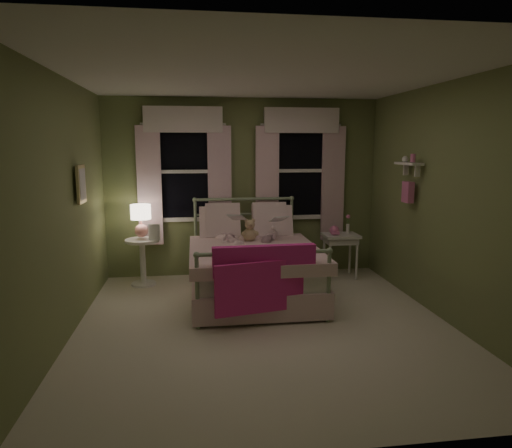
{
  "coord_description": "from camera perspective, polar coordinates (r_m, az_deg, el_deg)",
  "views": [
    {
      "loc": [
        -0.72,
        -4.61,
        1.91
      ],
      "look_at": [
        -0.0,
        0.66,
        1.0
      ],
      "focal_mm": 32.0,
      "sensor_mm": 36.0,
      "label": 1
    }
  ],
  "objects": [
    {
      "name": "room_shell",
      "position": [
        4.71,
        1.13,
        2.25
      ],
      "size": [
        4.2,
        4.2,
        4.2
      ],
      "color": "silver",
      "rests_on": "ground"
    },
    {
      "name": "child_right",
      "position": [
        6.21,
        1.6,
        0.55
      ],
      "size": [
        0.41,
        0.37,
        0.71
      ],
      "primitive_type": "imported",
      "rotation": [
        0.0,
        0.0,
        2.81
      ],
      "color": "#F7D1DD",
      "rests_on": "bed"
    },
    {
      "name": "book_left",
      "position": [
        5.89,
        -3.39,
        0.42
      ],
      "size": [
        0.23,
        0.18,
        0.26
      ],
      "primitive_type": "imported",
      "rotation": [
        1.22,
        0.0,
        -0.35
      ],
      "color": "beige",
      "rests_on": "child_left"
    },
    {
      "name": "teddy_bear",
      "position": [
        6.04,
        -0.79,
        -0.97
      ],
      "size": [
        0.23,
        0.19,
        0.31
      ],
      "color": "tan",
      "rests_on": "bed"
    },
    {
      "name": "nightstand_left",
      "position": [
        6.5,
        -14.0,
        -3.84
      ],
      "size": [
        0.46,
        0.46,
        0.65
      ],
      "color": "white",
      "rests_on": "ground"
    },
    {
      "name": "bud_vase",
      "position": [
        6.78,
        11.42,
        0.0
      ],
      "size": [
        0.06,
        0.06,
        0.28
      ],
      "color": "white",
      "rests_on": "nightstand_right"
    },
    {
      "name": "book_nightstand",
      "position": [
        6.37,
        -13.27,
        -1.9
      ],
      "size": [
        0.22,
        0.26,
        0.02
      ],
      "primitive_type": "imported",
      "rotation": [
        0.0,
        0.0,
        -0.29
      ],
      "color": "beige",
      "rests_on": "nightstand_left"
    },
    {
      "name": "child_left",
      "position": [
        6.13,
        -3.57,
        0.96
      ],
      "size": [
        0.35,
        0.29,
        0.82
      ],
      "primitive_type": "imported",
      "rotation": [
        0.0,
        0.0,
        3.48
      ],
      "color": "#F7D1DD",
      "rests_on": "bed"
    },
    {
      "name": "window_left",
      "position": [
        6.65,
        -8.93,
        7.11
      ],
      "size": [
        1.34,
        0.13,
        1.96
      ],
      "color": "black",
      "rests_on": "room_shell"
    },
    {
      "name": "table_lamp",
      "position": [
        6.4,
        -14.19,
        0.82
      ],
      "size": [
        0.27,
        0.27,
        0.45
      ],
      "color": "#FE9F96",
      "rests_on": "nightstand_left"
    },
    {
      "name": "nightstand_right",
      "position": [
        6.74,
        10.53,
        -2.1
      ],
      "size": [
        0.5,
        0.4,
        0.64
      ],
      "color": "white",
      "rests_on": "ground"
    },
    {
      "name": "bed",
      "position": [
        5.87,
        -0.46,
        -5.36
      ],
      "size": [
        1.58,
        2.04,
        1.18
      ],
      "color": "white",
      "rests_on": "ground"
    },
    {
      "name": "pink_throw",
      "position": [
        4.83,
        1.1,
        -5.91
      ],
      "size": [
        1.1,
        0.27,
        0.71
      ],
      "color": "#D6298B",
      "rests_on": "bed"
    },
    {
      "name": "pink_toy",
      "position": [
        6.68,
        9.77,
        -0.81
      ],
      "size": [
        0.14,
        0.2,
        0.14
      ],
      "color": "pink",
      "rests_on": "nightstand_right"
    },
    {
      "name": "book_right",
      "position": [
        5.96,
        1.99,
        0.14
      ],
      "size": [
        0.21,
        0.15,
        0.26
      ],
      "primitive_type": "imported",
      "rotation": [
        1.22,
        0.0,
        0.18
      ],
      "color": "beige",
      "rests_on": "child_right"
    },
    {
      "name": "wall_shelf",
      "position": [
        5.94,
        18.52,
        5.47
      ],
      "size": [
        0.15,
        0.5,
        0.6
      ],
      "color": "white",
      "rests_on": "room_shell"
    },
    {
      "name": "window_right",
      "position": [
        6.83,
        5.58,
        7.24
      ],
      "size": [
        1.34,
        0.13,
        1.96
      ],
      "color": "black",
      "rests_on": "room_shell"
    },
    {
      "name": "framed_picture",
      "position": [
        5.37,
        -21.0,
        4.68
      ],
      "size": [
        0.03,
        0.32,
        0.42
      ],
      "color": "beige",
      "rests_on": "room_shell"
    }
  ]
}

